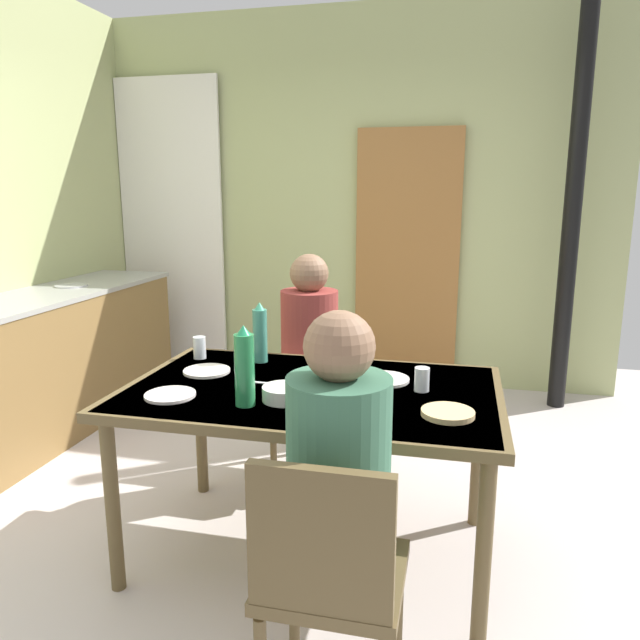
# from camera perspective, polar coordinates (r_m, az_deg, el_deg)

# --- Properties ---
(ground_plane) EXTENTS (6.40, 6.40, 0.00)m
(ground_plane) POSITION_cam_1_polar(r_m,az_deg,el_deg) (2.92, -7.23, -19.63)
(ground_plane) COLOR beige
(wall_back) EXTENTS (4.18, 0.10, 2.90)m
(wall_back) POSITION_cam_1_polar(r_m,az_deg,el_deg) (4.86, 2.62, 11.22)
(wall_back) COLOR #AAB378
(wall_back) RESTS_ON ground_plane
(door_wooden) EXTENTS (0.80, 0.05, 2.00)m
(door_wooden) POSITION_cam_1_polar(r_m,az_deg,el_deg) (4.74, 8.29, 5.63)
(door_wooden) COLOR #966331
(door_wooden) RESTS_ON ground_plane
(stove_pipe_column) EXTENTS (0.12, 0.12, 2.90)m
(stove_pipe_column) POSITION_cam_1_polar(r_m,az_deg,el_deg) (4.48, 22.98, 10.20)
(stove_pipe_column) COLOR black
(stove_pipe_column) RESTS_ON ground_plane
(curtain_panel) EXTENTS (0.90, 0.03, 2.44)m
(curtain_panel) POSITION_cam_1_polar(r_m,az_deg,el_deg) (5.25, -13.91, 8.43)
(curtain_panel) COLOR white
(curtain_panel) RESTS_ON ground_plane
(kitchen_counter) EXTENTS (0.61, 2.29, 0.91)m
(kitchen_counter) POSITION_cam_1_polar(r_m,az_deg,el_deg) (4.22, -24.79, -3.82)
(kitchen_counter) COLOR olive
(kitchen_counter) RESTS_ON ground_plane
(dining_table) EXTENTS (1.51, 0.95, 0.75)m
(dining_table) POSITION_cam_1_polar(r_m,az_deg,el_deg) (2.47, -0.80, -7.95)
(dining_table) COLOR brown
(dining_table) RESTS_ON ground_plane
(chair_near_diner) EXTENTS (0.40, 0.40, 0.87)m
(chair_near_diner) POSITION_cam_1_polar(r_m,az_deg,el_deg) (1.79, 0.86, -23.21)
(chair_near_diner) COLOR brown
(chair_near_diner) RESTS_ON ground_plane
(chair_far_diner) EXTENTS (0.40, 0.40, 0.87)m
(chair_far_diner) POSITION_cam_1_polar(r_m,az_deg,el_deg) (3.33, -0.48, -5.90)
(chair_far_diner) COLOR brown
(chair_far_diner) RESTS_ON ground_plane
(person_near_diner) EXTENTS (0.30, 0.37, 0.77)m
(person_near_diner) POSITION_cam_1_polar(r_m,az_deg,el_deg) (1.76, 1.87, -13.13)
(person_near_diner) COLOR #3B6445
(person_near_diner) RESTS_ON ground_plane
(person_far_diner) EXTENTS (0.30, 0.37, 0.77)m
(person_far_diner) POSITION_cam_1_polar(r_m,az_deg,el_deg) (3.13, -1.08, -1.71)
(person_far_diner) COLOR maroon
(person_far_diner) RESTS_ON ground_plane
(water_bottle_green_near) EXTENTS (0.07, 0.07, 0.31)m
(water_bottle_green_near) POSITION_cam_1_polar(r_m,az_deg,el_deg) (2.23, -7.21, -4.54)
(water_bottle_green_near) COLOR #288148
(water_bottle_green_near) RESTS_ON dining_table
(water_bottle_green_far) EXTENTS (0.07, 0.07, 0.28)m
(water_bottle_green_far) POSITION_cam_1_polar(r_m,az_deg,el_deg) (2.79, -5.74, -1.33)
(water_bottle_green_far) COLOR #3C8972
(water_bottle_green_far) RESTS_ON dining_table
(serving_bowl_center) EXTENTS (0.17, 0.17, 0.05)m
(serving_bowl_center) POSITION_cam_1_polar(r_m,az_deg,el_deg) (2.30, -3.42, -7.00)
(serving_bowl_center) COLOR white
(serving_bowl_center) RESTS_ON dining_table
(dinner_plate_near_left) EXTENTS (0.21, 0.21, 0.01)m
(dinner_plate_near_left) POSITION_cam_1_polar(r_m,az_deg,el_deg) (2.69, -10.75, -4.79)
(dinner_plate_near_left) COLOR white
(dinner_plate_near_left) RESTS_ON dining_table
(dinner_plate_near_right) EXTENTS (0.20, 0.20, 0.01)m
(dinner_plate_near_right) POSITION_cam_1_polar(r_m,az_deg,el_deg) (2.42, -14.10, -6.94)
(dinner_plate_near_right) COLOR white
(dinner_plate_near_right) RESTS_ON dining_table
(dinner_plate_far_center) EXTENTS (0.22, 0.22, 0.01)m
(dinner_plate_far_center) POSITION_cam_1_polar(r_m,az_deg,el_deg) (2.55, 6.08, -5.63)
(dinner_plate_far_center) COLOR white
(dinner_plate_far_center) RESTS_ON dining_table
(drinking_glass_by_near_diner) EXTENTS (0.06, 0.06, 0.10)m
(drinking_glass_by_near_diner) POSITION_cam_1_polar(r_m,az_deg,el_deg) (2.91, -11.41, -2.60)
(drinking_glass_by_near_diner) COLOR silver
(drinking_glass_by_near_diner) RESTS_ON dining_table
(drinking_glass_by_far_diner) EXTENTS (0.06, 0.06, 0.10)m
(drinking_glass_by_far_diner) POSITION_cam_1_polar(r_m,az_deg,el_deg) (2.43, 9.69, -5.59)
(drinking_glass_by_far_diner) COLOR silver
(drinking_glass_by_far_diner) RESTS_ON dining_table
(bread_plate_sliced) EXTENTS (0.19, 0.19, 0.02)m
(bread_plate_sliced) POSITION_cam_1_polar(r_m,az_deg,el_deg) (2.20, 12.09, -8.67)
(bread_plate_sliced) COLOR #DBB77A
(bread_plate_sliced) RESTS_ON dining_table
(cutlery_knife_near) EXTENTS (0.07, 0.14, 0.00)m
(cutlery_knife_near) POSITION_cam_1_polar(r_m,az_deg,el_deg) (2.72, 2.06, -4.47)
(cutlery_knife_near) COLOR silver
(cutlery_knife_near) RESTS_ON dining_table
(cutlery_fork_near) EXTENTS (0.15, 0.03, 0.00)m
(cutlery_fork_near) POSITION_cam_1_polar(r_m,az_deg,el_deg) (2.14, 4.70, -9.28)
(cutlery_fork_near) COLOR silver
(cutlery_fork_near) RESTS_ON dining_table
(cutlery_knife_far) EXTENTS (0.15, 0.02, 0.00)m
(cutlery_knife_far) POSITION_cam_1_polar(r_m,az_deg,el_deg) (2.52, -6.06, -5.93)
(cutlery_knife_far) COLOR silver
(cutlery_knife_far) RESTS_ON dining_table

